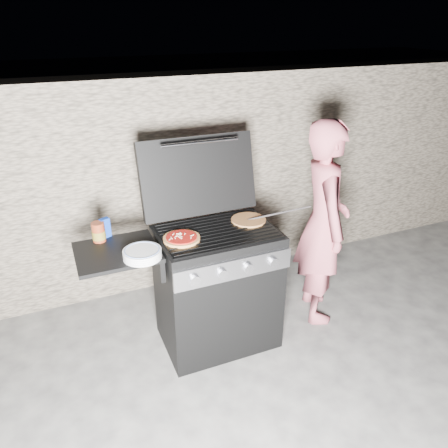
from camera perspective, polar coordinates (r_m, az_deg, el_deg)
name	(u,v)px	position (r m, az deg, el deg)	size (l,w,h in m)	color
ground	(218,337)	(3.43, -0.80, -14.60)	(50.00, 50.00, 0.00)	#383736
stone_wall	(172,182)	(3.84, -6.79, 5.47)	(8.00, 0.35, 1.80)	gray
gas_grill	(184,295)	(3.09, -5.21, -9.25)	(1.34, 0.79, 0.91)	black
pizza_topped	(182,238)	(2.81, -5.56, -1.81)	(0.24, 0.24, 0.03)	tan
pizza_plain	(248,220)	(3.06, 3.21, 0.55)	(0.24, 0.24, 0.01)	#C08D43
sauce_jar	(99,232)	(2.89, -16.07, -1.00)	(0.08, 0.08, 0.13)	maroon
blue_carton	(105,228)	(2.93, -15.26, -0.49)	(0.06, 0.04, 0.13)	navy
plate_stack	(142,254)	(2.65, -10.62, -3.85)	(0.23, 0.23, 0.05)	silver
person	(323,224)	(3.37, 12.81, 0.04)	(0.58, 0.38, 1.59)	#B55460
tongs	(278,213)	(3.09, 7.03, 1.43)	(0.01, 0.01, 0.48)	black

